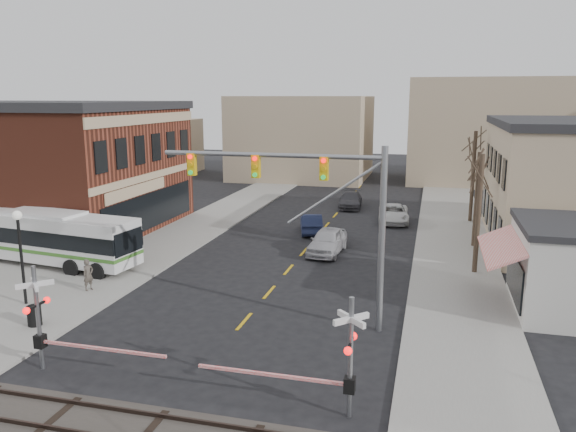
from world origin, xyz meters
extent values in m
plane|color=black|center=(0.00, 0.00, 0.00)|extent=(160.00, 160.00, 0.00)
cube|color=gray|center=(-9.50, 20.00, 0.06)|extent=(5.00, 60.00, 0.12)
cube|color=gray|center=(9.50, 20.00, 0.06)|extent=(5.00, 60.00, 0.12)
cube|color=#2D231E|center=(0.00, -6.08, 0.12)|extent=(160.00, 0.08, 0.14)
cube|color=tan|center=(-11.95, 16.00, 4.30)|extent=(0.10, 15.00, 0.50)
cube|color=tan|center=(-11.95, 16.00, 8.40)|extent=(0.10, 15.00, 0.70)
cube|color=black|center=(-11.95, 16.00, 1.80)|extent=(0.08, 13.00, 2.60)
cube|color=red|center=(11.20, 7.00, 3.00)|extent=(1.68, 6.00, 0.87)
cylinder|color=#382B21|center=(10.50, 12.00, 3.50)|extent=(0.28, 0.28, 6.75)
cylinder|color=#382B21|center=(10.80, 18.00, 3.27)|extent=(0.28, 0.28, 6.30)
cylinder|color=#382B21|center=(11.00, 26.00, 3.72)|extent=(0.28, 0.28, 7.20)
cube|color=silver|center=(-14.34, 7.37, 1.78)|extent=(12.27, 4.12, 2.66)
cube|color=black|center=(-14.34, 7.37, 1.96)|extent=(12.31, 4.17, 0.90)
cube|color=#3C7627|center=(-14.34, 7.37, 1.15)|extent=(12.31, 4.17, 0.20)
cylinder|color=black|center=(-14.34, 7.37, 0.50)|extent=(1.33, 2.71, 1.00)
cylinder|color=gray|center=(5.97, 2.55, 4.00)|extent=(0.28, 0.28, 8.00)
cylinder|color=gray|center=(1.10, 2.55, 7.50)|extent=(9.74, 0.20, 0.20)
cube|color=gold|center=(3.47, 2.55, 7.00)|extent=(0.35, 0.30, 1.00)
cube|color=gold|center=(0.47, 2.55, 7.00)|extent=(0.35, 0.30, 1.00)
cube|color=gold|center=(-2.53, 2.55, 7.00)|extent=(0.35, 0.30, 1.00)
cylinder|color=gray|center=(-5.83, -4.12, 2.00)|extent=(0.16, 0.16, 4.00)
cube|color=silver|center=(-5.83, -4.12, 3.30)|extent=(1.00, 1.00, 0.18)
cube|color=silver|center=(-5.83, -4.12, 3.30)|extent=(1.00, 1.00, 0.18)
sphere|color=#FF0C0C|center=(-5.83, -4.67, 2.50)|extent=(0.26, 0.26, 0.26)
sphere|color=#FF0C0C|center=(-5.83, -3.57, 2.50)|extent=(0.26, 0.26, 0.26)
cube|color=black|center=(-5.83, -4.12, 1.10)|extent=(0.35, 0.35, 0.50)
cube|color=#FF0C0C|center=(-3.23, -4.12, 1.10)|extent=(5.00, 0.10, 0.10)
cylinder|color=gray|center=(5.72, -4.43, 2.00)|extent=(0.16, 0.16, 4.00)
cube|color=silver|center=(5.72, -4.43, 3.30)|extent=(1.00, 1.00, 0.18)
cube|color=silver|center=(5.72, -4.43, 3.30)|extent=(1.00, 1.00, 0.18)
sphere|color=#FF0C0C|center=(5.72, -4.98, 2.50)|extent=(0.26, 0.26, 0.26)
sphere|color=#FF0C0C|center=(5.72, -3.88, 2.50)|extent=(0.26, 0.26, 0.26)
cube|color=black|center=(5.72, -4.43, 1.10)|extent=(0.35, 0.35, 0.50)
cube|color=#FF0C0C|center=(3.12, -4.43, 1.10)|extent=(5.00, 0.10, 0.10)
cylinder|color=black|center=(-10.88, 1.19, 2.24)|extent=(0.14, 0.14, 4.23)
sphere|color=silver|center=(-10.88, 1.19, 4.50)|extent=(0.44, 0.44, 0.44)
cylinder|color=black|center=(-8.67, -0.95, 0.57)|extent=(0.60, 0.60, 0.89)
imported|color=#ADACB1|center=(1.53, 14.13, 0.81)|extent=(2.20, 4.87, 1.62)
imported|color=#19203E|center=(-0.67, 19.33, 0.71)|extent=(2.58, 4.57, 1.43)
imported|color=silver|center=(5.00, 24.53, 0.70)|extent=(2.76, 5.24, 1.41)
imported|color=#404045|center=(0.74, 29.73, 0.70)|extent=(2.32, 4.94, 1.40)
imported|color=#4E463E|center=(-9.06, 3.69, 0.95)|extent=(0.57, 0.70, 1.65)
imported|color=#2B2E4C|center=(-11.50, 6.42, 0.90)|extent=(0.87, 0.95, 1.57)
camera|label=1|loc=(7.90, -20.50, 9.96)|focal=35.00mm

